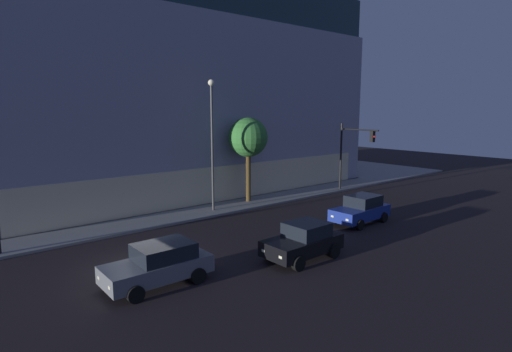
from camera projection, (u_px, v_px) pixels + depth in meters
The scene contains 9 objects.
ground_plane at pixel (140, 269), 18.50m from camera, with size 120.00×120.00×0.00m, color black.
sidewalk_corner at pixel (6, 174), 45.34m from camera, with size 80.00×60.00×0.15m, color gray.
modern_building at pixel (161, 93), 38.49m from camera, with size 34.19×21.34×17.74m.
traffic_light_far_corner at pixel (352, 147), 35.03m from camera, with size 0.49×4.03×5.86m.
street_lamp_sidewalk at pixel (212, 131), 27.93m from camera, with size 0.44×0.44×9.06m.
sidewalk_tree at pixel (248, 138), 30.93m from camera, with size 3.02×3.02×6.47m.
car_grey at pixel (159, 264), 16.77m from camera, with size 4.40×2.19×1.71m.
car_black at pixel (303, 241), 19.71m from camera, with size 4.06×2.20×1.75m.
car_blue at pixel (361, 209), 25.98m from camera, with size 4.28×2.16×1.77m.
Camera 1 is at (-7.19, -16.89, 7.16)m, focal length 28.50 mm.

